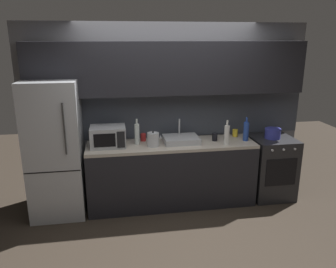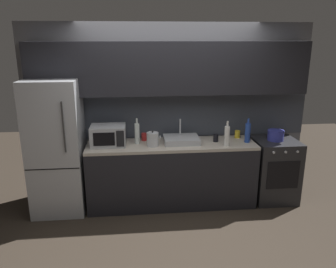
{
  "view_description": "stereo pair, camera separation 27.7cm",
  "coord_description": "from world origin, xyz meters",
  "px_view_note": "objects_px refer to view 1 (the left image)",
  "views": [
    {
      "loc": [
        -0.76,
        -3.38,
        2.3
      ],
      "look_at": [
        -0.05,
        0.9,
        1.04
      ],
      "focal_mm": 35.62,
      "sensor_mm": 36.0,
      "label": 1
    },
    {
      "loc": [
        -0.49,
        -3.41,
        2.3
      ],
      "look_at": [
        -0.05,
        0.9,
        1.04
      ],
      "focal_mm": 35.62,
      "sensor_mm": 36.0,
      "label": 2
    }
  ],
  "objects_px": {
    "refrigerator": "(55,149)",
    "wine_bottle_blue": "(246,131)",
    "mug_red": "(143,137)",
    "wine_bottle_clear": "(137,134)",
    "oven_range": "(271,167)",
    "mug_dark": "(215,137)",
    "cooking_pot": "(273,133)",
    "wine_bottle_white": "(227,135)",
    "mug_yellow": "(235,133)",
    "microwave": "(108,136)",
    "kettle": "(153,139)"
  },
  "relations": [
    {
      "from": "oven_range",
      "to": "mug_red",
      "type": "distance_m",
      "value": 1.94
    },
    {
      "from": "oven_range",
      "to": "cooking_pot",
      "type": "relative_size",
      "value": 3.98
    },
    {
      "from": "wine_bottle_blue",
      "to": "mug_yellow",
      "type": "height_order",
      "value": "wine_bottle_blue"
    },
    {
      "from": "oven_range",
      "to": "mug_dark",
      "type": "distance_m",
      "value": 1.01
    },
    {
      "from": "cooking_pot",
      "to": "mug_red",
      "type": "bearing_deg",
      "value": 174.47
    },
    {
      "from": "microwave",
      "to": "wine_bottle_clear",
      "type": "bearing_deg",
      "value": 3.48
    },
    {
      "from": "mug_dark",
      "to": "cooking_pot",
      "type": "relative_size",
      "value": 0.47
    },
    {
      "from": "microwave",
      "to": "mug_red",
      "type": "distance_m",
      "value": 0.51
    },
    {
      "from": "wine_bottle_clear",
      "to": "cooking_pot",
      "type": "xyz_separation_m",
      "value": [
        1.94,
        -0.04,
        -0.07
      ]
    },
    {
      "from": "kettle",
      "to": "wine_bottle_blue",
      "type": "relative_size",
      "value": 0.62
    },
    {
      "from": "oven_range",
      "to": "mug_yellow",
      "type": "xyz_separation_m",
      "value": [
        -0.52,
        0.18,
        0.5
      ]
    },
    {
      "from": "microwave",
      "to": "kettle",
      "type": "bearing_deg",
      "value": -9.2
    },
    {
      "from": "microwave",
      "to": "mug_dark",
      "type": "xyz_separation_m",
      "value": [
        1.47,
        0.0,
        -0.08
      ]
    },
    {
      "from": "mug_red",
      "to": "wine_bottle_clear",
      "type": "bearing_deg",
      "value": -125.03
    },
    {
      "from": "oven_range",
      "to": "wine_bottle_blue",
      "type": "relative_size",
      "value": 2.68
    },
    {
      "from": "mug_red",
      "to": "mug_yellow",
      "type": "xyz_separation_m",
      "value": [
        1.35,
        -0.0,
        0.0
      ]
    },
    {
      "from": "oven_range",
      "to": "wine_bottle_white",
      "type": "distance_m",
      "value": 0.99
    },
    {
      "from": "wine_bottle_blue",
      "to": "mug_dark",
      "type": "bearing_deg",
      "value": 171.29
    },
    {
      "from": "oven_range",
      "to": "mug_dark",
      "type": "relative_size",
      "value": 8.46
    },
    {
      "from": "refrigerator",
      "to": "wine_bottle_blue",
      "type": "bearing_deg",
      "value": -1.01
    },
    {
      "from": "mug_dark",
      "to": "mug_yellow",
      "type": "xyz_separation_m",
      "value": [
        0.36,
        0.16,
        -0.0
      ]
    },
    {
      "from": "wine_bottle_clear",
      "to": "mug_yellow",
      "type": "height_order",
      "value": "wine_bottle_clear"
    },
    {
      "from": "wine_bottle_clear",
      "to": "wine_bottle_white",
      "type": "bearing_deg",
      "value": -10.52
    },
    {
      "from": "microwave",
      "to": "cooking_pot",
      "type": "distance_m",
      "value": 2.33
    },
    {
      "from": "wine_bottle_blue",
      "to": "mug_red",
      "type": "height_order",
      "value": "wine_bottle_blue"
    },
    {
      "from": "oven_range",
      "to": "wine_bottle_clear",
      "type": "relative_size",
      "value": 2.55
    },
    {
      "from": "wine_bottle_white",
      "to": "mug_red",
      "type": "distance_m",
      "value": 1.15
    },
    {
      "from": "mug_red",
      "to": "refrigerator",
      "type": "bearing_deg",
      "value": -171.25
    },
    {
      "from": "microwave",
      "to": "mug_dark",
      "type": "relative_size",
      "value": 4.32
    },
    {
      "from": "cooking_pot",
      "to": "kettle",
      "type": "bearing_deg",
      "value": -177.45
    },
    {
      "from": "wine_bottle_white",
      "to": "mug_dark",
      "type": "height_order",
      "value": "wine_bottle_white"
    },
    {
      "from": "cooking_pot",
      "to": "wine_bottle_white",
      "type": "bearing_deg",
      "value": -166.64
    },
    {
      "from": "refrigerator",
      "to": "wine_bottle_white",
      "type": "xyz_separation_m",
      "value": [
        2.25,
        -0.18,
        0.14
      ]
    },
    {
      "from": "kettle",
      "to": "microwave",
      "type": "bearing_deg",
      "value": 170.8
    },
    {
      "from": "oven_range",
      "to": "wine_bottle_clear",
      "type": "height_order",
      "value": "wine_bottle_clear"
    },
    {
      "from": "microwave",
      "to": "mug_yellow",
      "type": "distance_m",
      "value": 1.84
    },
    {
      "from": "mug_dark",
      "to": "kettle",
      "type": "bearing_deg",
      "value": -173.69
    },
    {
      "from": "refrigerator",
      "to": "oven_range",
      "type": "bearing_deg",
      "value": -0.02
    },
    {
      "from": "refrigerator",
      "to": "oven_range",
      "type": "xyz_separation_m",
      "value": [
        3.03,
        -0.0,
        -0.45
      ]
    },
    {
      "from": "microwave",
      "to": "cooking_pot",
      "type": "relative_size",
      "value": 2.03
    },
    {
      "from": "wine_bottle_blue",
      "to": "mug_yellow",
      "type": "relative_size",
      "value": 3.18
    },
    {
      "from": "wine_bottle_clear",
      "to": "refrigerator",
      "type": "bearing_deg",
      "value": -177.75
    },
    {
      "from": "refrigerator",
      "to": "mug_yellow",
      "type": "distance_m",
      "value": 2.52
    },
    {
      "from": "wine_bottle_blue",
      "to": "cooking_pot",
      "type": "relative_size",
      "value": 1.48
    },
    {
      "from": "wine_bottle_clear",
      "to": "mug_red",
      "type": "relative_size",
      "value": 3.36
    },
    {
      "from": "mug_red",
      "to": "mug_yellow",
      "type": "height_order",
      "value": "same"
    },
    {
      "from": "wine_bottle_white",
      "to": "wine_bottle_clear",
      "type": "bearing_deg",
      "value": 169.48
    },
    {
      "from": "oven_range",
      "to": "wine_bottle_blue",
      "type": "xyz_separation_m",
      "value": [
        -0.45,
        -0.04,
        0.59
      ]
    },
    {
      "from": "wine_bottle_blue",
      "to": "wine_bottle_clear",
      "type": "xyz_separation_m",
      "value": [
        -1.51,
        0.09,
        0.01
      ]
    },
    {
      "from": "refrigerator",
      "to": "kettle",
      "type": "height_order",
      "value": "refrigerator"
    }
  ]
}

